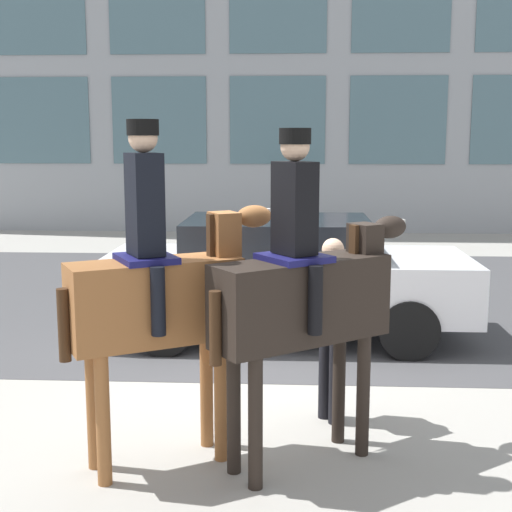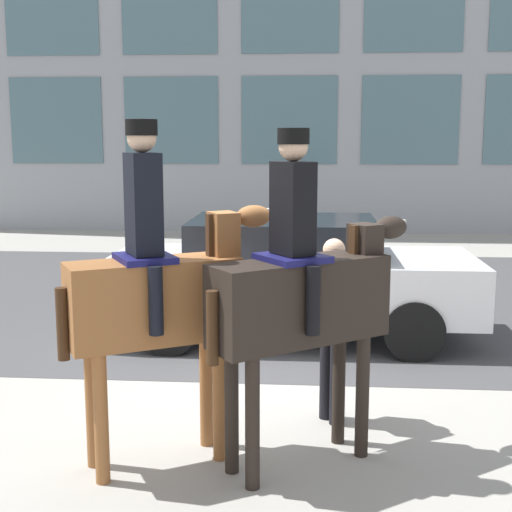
{
  "view_description": "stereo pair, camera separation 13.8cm",
  "coord_description": "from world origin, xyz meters",
  "px_view_note": "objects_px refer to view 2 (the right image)",
  "views": [
    {
      "loc": [
        0.48,
        -6.75,
        2.6
      ],
      "look_at": [
        0.16,
        -0.82,
        1.61
      ],
      "focal_mm": 50.0,
      "sensor_mm": 36.0,
      "label": 1
    },
    {
      "loc": [
        0.61,
        -6.74,
        2.6
      ],
      "look_at": [
        0.16,
        -0.82,
        1.61
      ],
      "focal_mm": 50.0,
      "sensor_mm": 36.0,
      "label": 2
    }
  ],
  "objects_px": {
    "mounted_horse_lead": "(158,291)",
    "pedestrian_bystander": "(332,315)",
    "mounted_horse_companion": "(303,293)",
    "street_car_near_lane": "(290,275)"
  },
  "relations": [
    {
      "from": "street_car_near_lane",
      "to": "pedestrian_bystander",
      "type": "bearing_deg",
      "value": -80.65
    },
    {
      "from": "mounted_horse_companion",
      "to": "pedestrian_bystander",
      "type": "xyz_separation_m",
      "value": [
        0.26,
        0.87,
        -0.39
      ]
    },
    {
      "from": "mounted_horse_lead",
      "to": "mounted_horse_companion",
      "type": "relative_size",
      "value": 1.02
    },
    {
      "from": "mounted_horse_companion",
      "to": "mounted_horse_lead",
      "type": "bearing_deg",
      "value": 147.24
    },
    {
      "from": "pedestrian_bystander",
      "to": "street_car_near_lane",
      "type": "bearing_deg",
      "value": -114.91
    },
    {
      "from": "mounted_horse_lead",
      "to": "pedestrian_bystander",
      "type": "height_order",
      "value": "mounted_horse_lead"
    },
    {
      "from": "mounted_horse_lead",
      "to": "street_car_near_lane",
      "type": "height_order",
      "value": "mounted_horse_lead"
    },
    {
      "from": "mounted_horse_companion",
      "to": "pedestrian_bystander",
      "type": "bearing_deg",
      "value": 37.14
    },
    {
      "from": "mounted_horse_lead",
      "to": "pedestrian_bystander",
      "type": "relative_size",
      "value": 1.6
    },
    {
      "from": "street_car_near_lane",
      "to": "mounted_horse_lead",
      "type": "bearing_deg",
      "value": -103.89
    }
  ]
}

